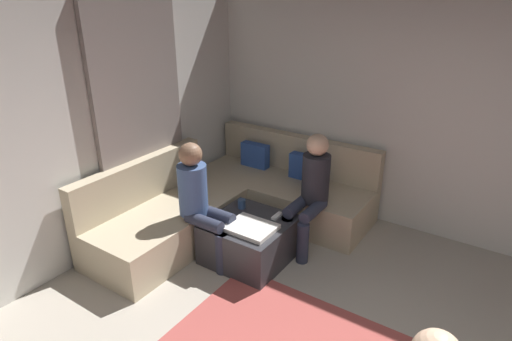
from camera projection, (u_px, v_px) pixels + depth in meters
name	position (u px, v px, depth m)	size (l,w,h in m)	color
wall_back	(469.00, 116.00, 4.17)	(6.00, 0.12, 2.70)	silver
wall_left	(7.00, 144.00, 3.43)	(0.12, 6.00, 2.70)	silver
curtain_panel	(141.00, 120.00, 4.41)	(0.06, 1.10, 2.50)	gray
sectional_couch	(235.00, 201.00, 4.85)	(2.10, 2.55, 0.87)	#C6B593
ottoman	(250.00, 240.00, 4.23)	(0.76, 0.76, 0.42)	#333338
folded_blanket	(251.00, 228.00, 4.00)	(0.44, 0.36, 0.04)	white
coffee_mug	(242.00, 204.00, 4.38)	(0.08, 0.08, 0.10)	#334C72
game_remote	(277.00, 216.00, 4.22)	(0.05, 0.15, 0.02)	white
person_on_couch_back	(311.00, 188.00, 4.28)	(0.30, 0.60, 1.20)	#2D3347
person_on_couch_side	(201.00, 199.00, 4.06)	(0.60, 0.30, 1.20)	#2D3347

